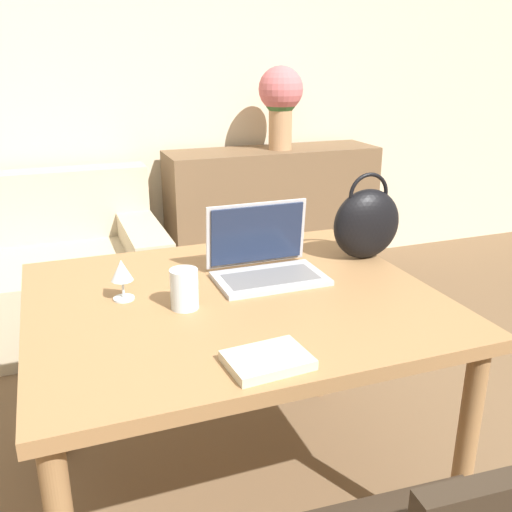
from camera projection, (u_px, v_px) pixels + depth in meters
name	position (u px, v px, depth m)	size (l,w,h in m)	color
wall_back	(120.00, 70.00, 3.41)	(10.00, 0.06, 2.70)	beige
dining_table	(233.00, 321.00, 1.76)	(1.21, 1.04, 0.75)	olive
couch	(12.00, 283.00, 3.06)	(1.60, 0.89, 0.82)	#C1B293
sideboard	(272.00, 216.00, 3.74)	(1.36, 0.40, 0.87)	brown
laptop	(264.00, 257.00, 1.88)	(0.35, 0.25, 0.23)	#ADADB2
drinking_glass	(184.00, 289.00, 1.63)	(0.08, 0.08, 0.12)	silver
wine_glass	(122.00, 273.00, 1.68)	(0.07, 0.07, 0.13)	silver
handbag	(367.00, 223.00, 2.01)	(0.25, 0.12, 0.31)	black
flower_vase	(281.00, 98.00, 3.48)	(0.27, 0.27, 0.50)	tan
book	(267.00, 360.00, 1.35)	(0.20, 0.16, 0.02)	beige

